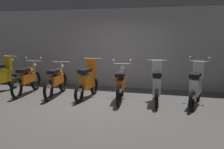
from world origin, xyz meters
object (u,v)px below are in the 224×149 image
Objects in this scene: motorbike_slot_5 at (121,84)px; motorbike_slot_2 at (27,79)px; motorbike_slot_7 at (196,86)px; motorbike_slot_3 at (56,80)px; motorbike_slot_6 at (157,84)px; motorbike_slot_4 at (87,81)px; motorbike_slot_1 at (2,76)px.

motorbike_slot_2 is at bearing -179.74° from motorbike_slot_5.
motorbike_slot_5 is 1.16× the size of motorbike_slot_7.
motorbike_slot_6 is at bearing 0.12° from motorbike_slot_3.
motorbike_slot_4 is 1.01× the size of motorbike_slot_7.
motorbike_slot_2 reaches higher than motorbike_slot_3.
motorbike_slot_4 is 1.03m from motorbike_slot_5.
motorbike_slot_2 is at bearing -4.25° from motorbike_slot_1.
motorbike_slot_4 is at bearing -1.13° from motorbike_slot_1.
motorbike_slot_4 is at bearing 0.09° from motorbike_slot_3.
motorbike_slot_3 is (1.03, 0.01, -0.00)m from motorbike_slot_2.
motorbike_slot_7 reaches higher than motorbike_slot_3.
motorbike_slot_6 is 1.04m from motorbike_slot_7.
motorbike_slot_5 is at bearing -0.08° from motorbike_slot_4.
motorbike_slot_6 is at bearing -0.62° from motorbike_slot_1.
motorbike_slot_1 is at bearing 178.26° from motorbike_slot_3.
motorbike_slot_7 is at bearing 0.48° from motorbike_slot_4.
motorbike_slot_5 is at bearing -0.87° from motorbike_slot_1.
motorbike_slot_3 is 3.09m from motorbike_slot_6.
motorbike_slot_6 is at bearing 0.36° from motorbike_slot_5.
motorbike_slot_6 is (4.12, 0.02, 0.03)m from motorbike_slot_2.
motorbike_slot_7 is at bearing 0.76° from motorbike_slot_5.
motorbike_slot_7 reaches higher than motorbike_slot_5.
motorbike_slot_7 is (1.04, 0.02, 0.00)m from motorbike_slot_6.
motorbike_slot_1 is 0.87× the size of motorbike_slot_5.
motorbike_slot_7 reaches higher than motorbike_slot_6.
motorbike_slot_3 is at bearing -179.62° from motorbike_slot_7.
motorbike_slot_1 is at bearing 179.38° from motorbike_slot_6.
motorbike_slot_7 reaches higher than motorbike_slot_1.
motorbike_slot_6 is at bearing 0.28° from motorbike_slot_2.
motorbike_slot_2 is at bearing -179.24° from motorbike_slot_3.
motorbike_slot_7 is (3.10, 0.03, 0.00)m from motorbike_slot_4.
motorbike_slot_6 reaches higher than motorbike_slot_5.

